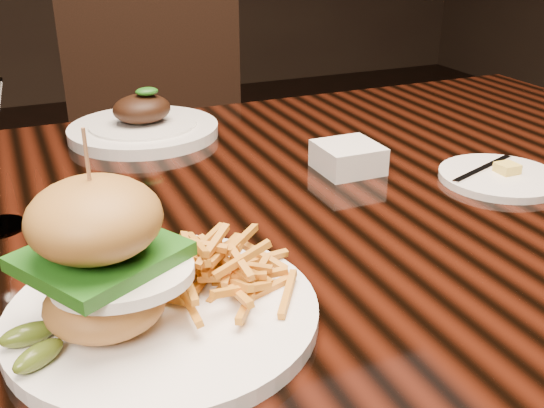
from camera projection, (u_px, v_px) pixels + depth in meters
name	position (u px, v px, depth m)	size (l,w,h in m)	color
dining_table	(233.00, 266.00, 0.80)	(1.60, 0.90, 0.75)	black
burger_plate	(149.00, 279.00, 0.53)	(0.27, 0.27, 0.18)	white
side_saucer	(500.00, 177.00, 0.85)	(0.16, 0.16, 0.02)	white
ramekin	(348.00, 157.00, 0.88)	(0.08, 0.08, 0.04)	white
far_dish	(143.00, 127.00, 1.02)	(0.24, 0.24, 0.08)	white
chair_far	(164.00, 143.00, 1.64)	(0.51, 0.51, 0.95)	black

